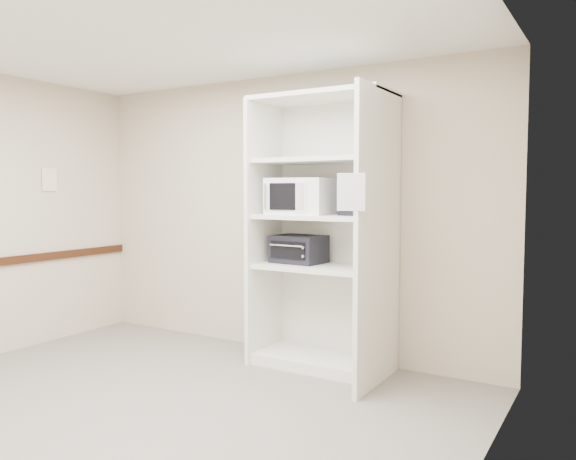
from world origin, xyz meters
The scene contains 10 objects.
floor centered at (0.00, 0.00, 0.00)m, with size 4.50×4.00×0.01m, color #69615A.
ceiling centered at (0.00, 0.00, 2.70)m, with size 4.50×4.00×0.01m, color white.
wall_back centered at (0.00, 2.00, 1.35)m, with size 4.50×0.02×2.70m, color #BAA88F.
wall_right centered at (2.25, 0.00, 1.35)m, with size 0.02×4.00×2.70m, color #BAA88F.
shelving_unit centered at (0.67, 1.70, 1.13)m, with size 1.24×0.92×2.42m.
microwave centered at (0.42, 1.67, 1.53)m, with size 0.54×0.41×0.32m, color white.
toaster_oven_upper centered at (1.00, 1.73, 1.47)m, with size 0.35×0.26×0.20m, color black.
toaster_oven_lower centered at (0.36, 1.75, 1.05)m, with size 0.46×0.34×0.25m, color black.
paper_sign centered at (1.18, 1.07, 1.57)m, with size 0.21×0.01×0.27m, color white.
wall_poster centered at (-2.24, 1.05, 1.70)m, with size 0.01×0.17×0.24m, color white.
Camera 1 is at (2.91, -2.71, 1.58)m, focal length 35.00 mm.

